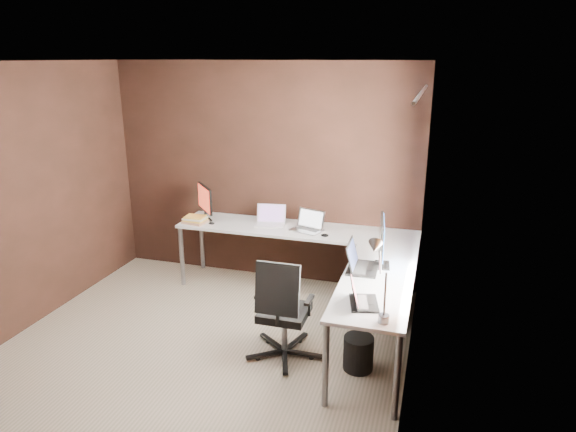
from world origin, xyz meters
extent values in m
cube|color=#B6A48E|center=(0.00, 0.00, 0.00)|extent=(3.60, 3.60, 0.00)
cube|color=white|center=(0.00, 0.00, 2.50)|extent=(3.60, 3.60, 0.00)
cube|color=black|center=(0.00, 1.80, 1.25)|extent=(3.60, 0.00, 2.50)
cube|color=black|center=(0.00, -1.80, 1.25)|extent=(3.60, 0.00, 2.50)
cube|color=black|center=(-1.80, 0.00, 1.25)|extent=(0.00, 3.60, 2.50)
cube|color=black|center=(1.80, 0.00, 1.25)|extent=(0.00, 3.60, 2.50)
cube|color=white|center=(1.79, 0.35, 1.45)|extent=(0.00, 1.00, 1.30)
cube|color=orange|center=(1.75, -0.38, 1.25)|extent=(0.01, 0.35, 2.00)
cube|color=orange|center=(1.75, 1.07, 1.25)|extent=(0.01, 0.35, 2.00)
cylinder|color=slate|center=(1.75, 0.35, 2.28)|extent=(0.02, 1.90, 0.02)
cube|color=white|center=(0.48, 1.50, 0.71)|extent=(2.65, 0.60, 0.03)
cube|color=white|center=(1.50, 0.38, 0.71)|extent=(0.60, 1.65, 0.03)
cylinder|color=slate|center=(-0.81, 1.24, 0.35)|extent=(0.05, 0.05, 0.70)
cylinder|color=slate|center=(-0.81, 1.76, 0.35)|extent=(0.05, 0.05, 0.70)
cylinder|color=slate|center=(1.24, -0.41, 0.35)|extent=(0.05, 0.05, 0.70)
cylinder|color=slate|center=(1.76, -0.41, 0.35)|extent=(0.05, 0.05, 0.70)
cylinder|color=slate|center=(1.76, 1.76, 0.35)|extent=(0.05, 0.05, 0.70)
cube|color=white|center=(1.43, 1.15, 0.30)|extent=(0.42, 0.50, 0.60)
cube|color=black|center=(-0.63, 1.49, 0.74)|extent=(0.23, 0.24, 0.01)
cube|color=black|center=(-0.61, 1.50, 0.79)|extent=(0.05, 0.05, 0.09)
cube|color=black|center=(-0.61, 1.50, 0.98)|extent=(0.33, 0.36, 0.30)
cube|color=red|center=(-0.62, 1.49, 0.98)|extent=(0.29, 0.32, 0.27)
cube|color=black|center=(1.51, 0.70, 0.74)|extent=(0.15, 0.22, 0.01)
cube|color=black|center=(1.49, 0.69, 0.79)|extent=(0.03, 0.05, 0.09)
cube|color=black|center=(1.49, 0.69, 1.00)|extent=(0.09, 0.53, 0.33)
cube|color=blue|center=(1.50, 0.70, 1.00)|extent=(0.07, 0.50, 0.30)
cube|color=white|center=(0.17, 1.51, 0.74)|extent=(0.36, 0.28, 0.02)
cube|color=white|center=(0.16, 1.60, 0.85)|extent=(0.33, 0.11, 0.20)
cube|color=#8C62A7|center=(0.16, 1.59, 0.85)|extent=(0.29, 0.09, 0.17)
cube|color=silver|center=(0.61, 1.45, 0.74)|extent=(0.38, 0.32, 0.02)
cube|color=silver|center=(0.63, 1.53, 0.85)|extent=(0.33, 0.16, 0.20)
cube|color=white|center=(0.63, 1.52, 0.85)|extent=(0.29, 0.14, 0.17)
cube|color=black|center=(1.35, 0.57, 0.74)|extent=(0.27, 0.38, 0.02)
cube|color=black|center=(1.25, 0.57, 0.86)|extent=(0.08, 0.37, 0.23)
cube|color=#191D34|center=(1.26, 0.57, 0.86)|extent=(0.06, 0.33, 0.20)
cube|color=black|center=(1.46, -0.09, 0.74)|extent=(0.27, 0.34, 0.02)
cube|color=black|center=(1.38, -0.11, 0.84)|extent=(0.12, 0.30, 0.19)
cube|color=#CB5A69|center=(1.39, -0.11, 0.84)|extent=(0.10, 0.26, 0.16)
cube|color=tan|center=(-0.68, 1.36, 0.74)|extent=(0.28, 0.24, 0.02)
cube|color=#ECC248|center=(-0.68, 1.36, 0.77)|extent=(0.25, 0.20, 0.02)
cube|color=silver|center=(-0.68, 1.36, 0.79)|extent=(0.24, 0.20, 0.02)
cube|color=#ECC248|center=(-0.68, 1.36, 0.80)|extent=(0.22, 0.18, 0.01)
ellipsoid|color=black|center=(-0.47, 1.35, 0.74)|extent=(0.08, 0.07, 0.03)
ellipsoid|color=black|center=(0.84, 1.31, 0.75)|extent=(0.10, 0.08, 0.03)
cylinder|color=slate|center=(1.64, -0.34, 0.76)|extent=(0.08, 0.08, 0.06)
cylinder|color=slate|center=(1.64, -0.34, 0.95)|extent=(0.02, 0.02, 0.32)
cylinder|color=slate|center=(1.59, -0.31, 1.17)|extent=(0.02, 0.18, 0.24)
cone|color=slate|center=(1.54, -0.24, 1.25)|extent=(0.10, 0.13, 0.13)
cylinder|color=slate|center=(0.74, 0.17, 0.22)|extent=(0.05, 0.05, 0.34)
cube|color=black|center=(0.74, 0.17, 0.42)|extent=(0.41, 0.41, 0.07)
cube|color=black|center=(0.74, -0.02, 0.72)|extent=(0.37, 0.11, 0.44)
cylinder|color=black|center=(1.40, 0.15, 0.15)|extent=(0.33, 0.33, 0.29)
camera|label=1|loc=(1.91, -3.64, 2.54)|focal=32.00mm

